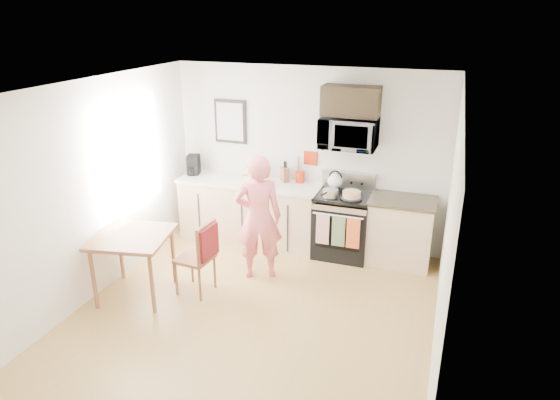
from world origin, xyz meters
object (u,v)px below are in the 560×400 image
(chair, at_px, (203,249))
(person, at_px, (258,218))
(dining_table, at_px, (132,242))
(range, at_px, (343,226))
(microwave, at_px, (349,133))
(cake, at_px, (352,195))

(chair, bearing_deg, person, 60.12)
(chair, bearing_deg, dining_table, -154.29)
(range, height_order, person, person)
(microwave, bearing_deg, range, -89.94)
(range, xyz_separation_m, chair, (-1.36, -1.61, 0.18))
(microwave, bearing_deg, chair, -128.34)
(dining_table, bearing_deg, chair, 20.37)
(dining_table, distance_m, cake, 2.89)
(microwave, bearing_deg, person, -130.12)
(chair, distance_m, cake, 2.13)
(range, xyz_separation_m, person, (-0.90, -0.96, 0.39))
(person, xyz_separation_m, cake, (1.03, 0.82, 0.14))
(person, height_order, chair, person)
(range, height_order, dining_table, range)
(microwave, relative_size, person, 0.46)
(person, distance_m, cake, 1.32)
(microwave, xyz_separation_m, cake, (0.13, -0.24, -0.79))
(person, distance_m, dining_table, 1.57)
(microwave, distance_m, cake, 0.83)
(person, bearing_deg, chair, 31.02)
(range, relative_size, person, 0.70)
(microwave, relative_size, dining_table, 0.86)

